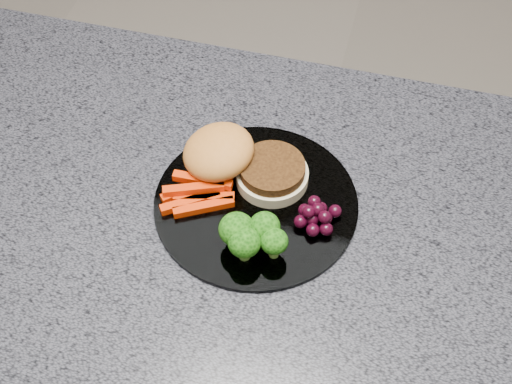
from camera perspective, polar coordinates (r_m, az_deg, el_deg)
island_cabinet at (r=1.31m, az=-1.88°, el=-13.70°), size 1.20×0.60×0.86m
countertop at (r=0.92m, az=-2.60°, el=-2.19°), size 1.20×0.60×0.04m
plate at (r=0.91m, az=0.00°, el=-0.89°), size 0.26×0.26×0.01m
burger at (r=0.92m, az=-1.49°, el=2.45°), size 0.18×0.11×0.05m
carrot_sticks at (r=0.91m, az=-4.69°, el=-0.10°), size 0.10×0.08×0.02m
broccoli at (r=0.84m, az=-0.39°, el=-3.42°), size 0.09×0.07×0.05m
grape_bunch at (r=0.88m, az=4.90°, el=-1.91°), size 0.06×0.05×0.03m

